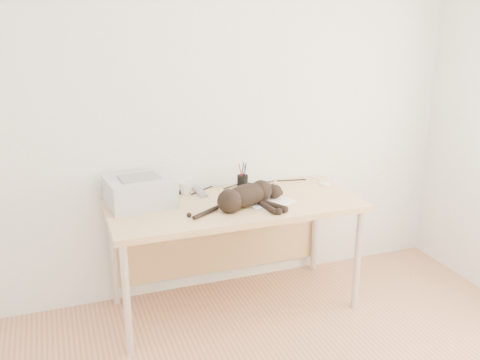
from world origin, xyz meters
name	(u,v)px	position (x,y,z in m)	size (l,w,h in m)	color
wall_back	(216,107)	(0.00, 1.75, 1.30)	(3.50, 3.50, 0.00)	white
desk	(230,218)	(0.00, 1.48, 0.61)	(1.60, 0.70, 0.74)	tan
printer	(140,191)	(-0.57, 1.55, 0.83)	(0.43, 0.38, 0.19)	#BBBBC1
papers	(269,202)	(0.21, 1.32, 0.74)	(0.34, 0.27, 0.01)	white
cat	(245,197)	(0.03, 1.29, 0.81)	(0.67, 0.34, 0.15)	black
mug	(185,188)	(-0.25, 1.67, 0.78)	(0.09, 0.09, 0.08)	silver
pen_cup	(243,182)	(0.14, 1.62, 0.79)	(0.07, 0.07, 0.19)	black
remote_grey	(200,192)	(-0.16, 1.64, 0.75)	(0.05, 0.19, 0.02)	gray
remote_black	(237,198)	(0.03, 1.44, 0.75)	(0.05, 0.19, 0.02)	black
mouse	(324,182)	(0.72, 1.53, 0.76)	(0.07, 0.12, 0.04)	white
cable_tangle	(220,188)	(0.00, 1.70, 0.75)	(1.36, 0.09, 0.01)	black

